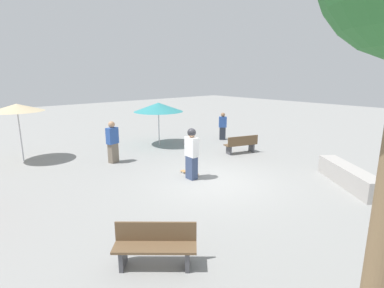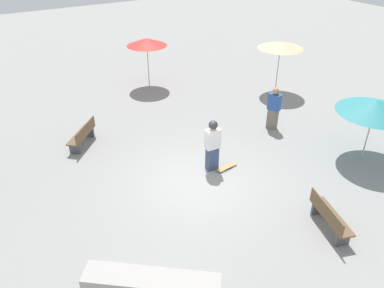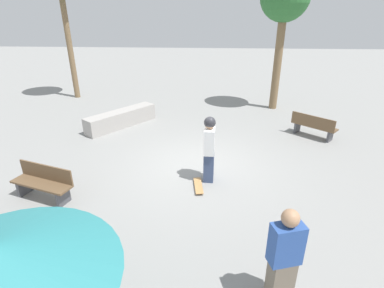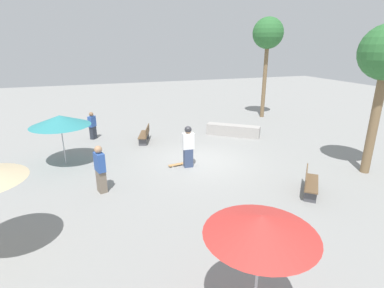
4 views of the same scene
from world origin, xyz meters
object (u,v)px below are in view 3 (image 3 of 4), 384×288
(skater_main, at_px, (209,147))
(palm_tree_right, at_px, (285,0))
(skateboard, at_px, (198,186))
(concrete_ledge, at_px, (121,119))
(bench_far, at_px, (313,126))
(bench_near, at_px, (43,183))
(bystander_far, at_px, (284,258))

(skater_main, height_order, palm_tree_right, palm_tree_right)
(skateboard, relative_size, palm_tree_right, 0.14)
(palm_tree_right, bearing_deg, concrete_ledge, -66.30)
(skater_main, bearing_deg, bench_far, 133.31)
(concrete_ledge, height_order, bench_far, bench_far)
(skater_main, height_order, skateboard, skater_main)
(skater_main, xyz_separation_m, bench_near, (1.12, -4.05, -0.56))
(skateboard, bearing_deg, concrete_ledge, -150.94)
(bench_far, xyz_separation_m, bystander_far, (6.97, -2.60, 0.45))
(bench_far, xyz_separation_m, palm_tree_right, (-3.51, -0.80, 4.24))
(skater_main, height_order, concrete_ledge, skater_main)
(skateboard, height_order, palm_tree_right, palm_tree_right)
(palm_tree_right, bearing_deg, skateboard, -24.10)
(skateboard, distance_m, bench_near, 3.87)
(bench_near, xyz_separation_m, bystander_far, (2.56, 5.22, 0.45))
(bench_near, relative_size, bench_far, 1.11)
(bench_near, relative_size, bystander_far, 0.94)
(skateboard, xyz_separation_m, concrete_ledge, (-4.37, -3.28, 0.26))
(concrete_ledge, bearing_deg, bystander_far, 31.73)
(bench_near, bearing_deg, concrete_ledge, -78.02)
(bench_near, height_order, bystander_far, bystander_far)
(palm_tree_right, xyz_separation_m, bystander_far, (10.48, -1.80, -3.78))
(skateboard, bearing_deg, bench_far, 124.77)
(skateboard, height_order, concrete_ledge, concrete_ledge)
(concrete_ledge, distance_m, bench_far, 7.34)
(skateboard, relative_size, bench_near, 0.49)
(concrete_ledge, xyz_separation_m, bench_near, (5.06, -0.51, 0.11))
(skateboard, relative_size, bystander_far, 0.47)
(concrete_ledge, xyz_separation_m, bystander_far, (7.62, 4.71, 0.56))
(skater_main, bearing_deg, palm_tree_right, 158.67)
(concrete_ledge, bearing_deg, bench_far, 84.88)
(bench_far, distance_m, palm_tree_right, 5.56)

